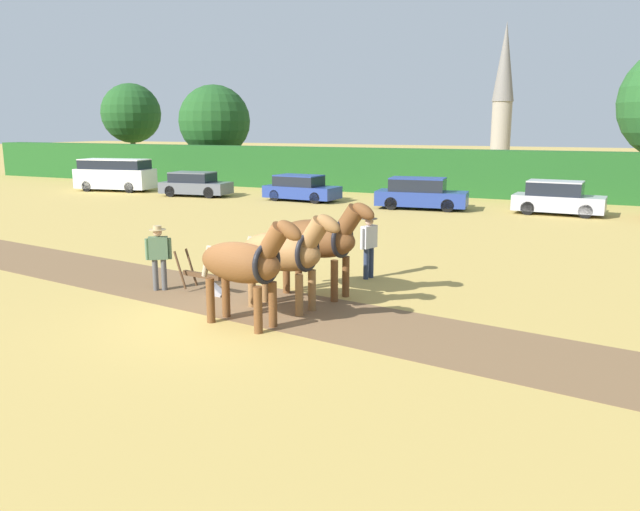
{
  "coord_description": "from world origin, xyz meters",
  "views": [
    {
      "loc": [
        7.23,
        -10.97,
        4.13
      ],
      "look_at": [
        1.02,
        2.12,
        1.1
      ],
      "focal_mm": 35.0,
      "sensor_mm": 36.0,
      "label": 1
    }
  ],
  "objects_px": {
    "parked_van": "(115,175)",
    "parked_car_center_right": "(557,199)",
    "draft_horse_trail_left": "(320,239)",
    "parked_car_left": "(195,184)",
    "tree_left": "(214,121)",
    "parked_car_center": "(420,194)",
    "draft_horse_lead_left": "(245,263)",
    "draft_horse_lead_right": "(285,252)",
    "farmer_beside_team": "(369,241)",
    "plow": "(205,281)",
    "parked_car_center_left": "(301,188)",
    "church_spire": "(503,91)",
    "farmer_at_plow": "(159,253)",
    "tree_far_left": "(131,113)"
  },
  "relations": [
    {
      "from": "draft_horse_trail_left",
      "to": "tree_left",
      "type": "bearing_deg",
      "value": 136.58
    },
    {
      "from": "parked_car_left",
      "to": "draft_horse_trail_left",
      "type": "bearing_deg",
      "value": -53.97
    },
    {
      "from": "draft_horse_lead_right",
      "to": "parked_car_center_right",
      "type": "xyz_separation_m",
      "value": [
        4.17,
        19.16,
        -0.58
      ]
    },
    {
      "from": "parked_car_left",
      "to": "parked_car_center_left",
      "type": "height_order",
      "value": "parked_car_center_left"
    },
    {
      "from": "farmer_at_plow",
      "to": "parked_car_center",
      "type": "relative_size",
      "value": 0.36
    },
    {
      "from": "draft_horse_lead_left",
      "to": "draft_horse_trail_left",
      "type": "xyz_separation_m",
      "value": [
        0.38,
        2.81,
        0.07
      ]
    },
    {
      "from": "farmer_at_plow",
      "to": "parked_van",
      "type": "xyz_separation_m",
      "value": [
        -18.77,
        18.44,
        0.07
      ]
    },
    {
      "from": "parked_car_left",
      "to": "parked_car_center",
      "type": "bearing_deg",
      "value": -7.69
    },
    {
      "from": "draft_horse_lead_left",
      "to": "tree_far_left",
      "type": "bearing_deg",
      "value": 142.29
    },
    {
      "from": "plow",
      "to": "parked_car_left",
      "type": "xyz_separation_m",
      "value": [
        -13.55,
        17.9,
        0.38
      ]
    },
    {
      "from": "draft_horse_lead_left",
      "to": "farmer_beside_team",
      "type": "distance_m",
      "value": 5.05
    },
    {
      "from": "draft_horse_lead_left",
      "to": "draft_horse_lead_right",
      "type": "height_order",
      "value": "draft_horse_lead_left"
    },
    {
      "from": "tree_left",
      "to": "parked_car_center_left",
      "type": "bearing_deg",
      "value": -38.61
    },
    {
      "from": "church_spire",
      "to": "parked_van",
      "type": "bearing_deg",
      "value": -114.13
    },
    {
      "from": "tree_left",
      "to": "farmer_at_plow",
      "type": "distance_m",
      "value": 34.35
    },
    {
      "from": "draft_horse_lead_left",
      "to": "farmer_beside_team",
      "type": "bearing_deg",
      "value": 88.23
    },
    {
      "from": "farmer_beside_team",
      "to": "draft_horse_trail_left",
      "type": "bearing_deg",
      "value": -84.33
    },
    {
      "from": "tree_far_left",
      "to": "parked_car_center",
      "type": "height_order",
      "value": "tree_far_left"
    },
    {
      "from": "tree_left",
      "to": "parked_car_center",
      "type": "bearing_deg",
      "value": -28.51
    },
    {
      "from": "tree_left",
      "to": "parked_car_center",
      "type": "xyz_separation_m",
      "value": [
        19.72,
        -10.71,
        -3.7
      ]
    },
    {
      "from": "draft_horse_lead_left",
      "to": "parked_car_center",
      "type": "xyz_separation_m",
      "value": [
        -2.05,
        19.69,
        -0.59
      ]
    },
    {
      "from": "church_spire",
      "to": "parked_car_center_right",
      "type": "distance_m",
      "value": 40.04
    },
    {
      "from": "tree_left",
      "to": "church_spire",
      "type": "xyz_separation_m",
      "value": [
        16.93,
        28.52,
        3.23
      ]
    },
    {
      "from": "draft_horse_lead_left",
      "to": "draft_horse_lead_right",
      "type": "bearing_deg",
      "value": 90.22
    },
    {
      "from": "draft_horse_lead_right",
      "to": "church_spire",
      "type": "bearing_deg",
      "value": 102.81
    },
    {
      "from": "draft_horse_lead_left",
      "to": "parked_car_center_right",
      "type": "xyz_separation_m",
      "value": [
        4.35,
        20.57,
        -0.59
      ]
    },
    {
      "from": "church_spire",
      "to": "parked_car_center",
      "type": "xyz_separation_m",
      "value": [
        2.78,
        -39.23,
        -6.93
      ]
    },
    {
      "from": "draft_horse_trail_left",
      "to": "parked_car_center_right",
      "type": "distance_m",
      "value": 18.21
    },
    {
      "from": "tree_far_left",
      "to": "draft_horse_lead_left",
      "type": "relative_size",
      "value": 2.87
    },
    {
      "from": "farmer_beside_team",
      "to": "parked_van",
      "type": "relative_size",
      "value": 0.34
    },
    {
      "from": "parked_car_center_right",
      "to": "parked_car_left",
      "type": "bearing_deg",
      "value": -175.27
    },
    {
      "from": "tree_left",
      "to": "draft_horse_lead_left",
      "type": "bearing_deg",
      "value": -54.4
    },
    {
      "from": "church_spire",
      "to": "parked_car_left",
      "type": "relative_size",
      "value": 3.42
    },
    {
      "from": "tree_left",
      "to": "plow",
      "type": "height_order",
      "value": "tree_left"
    },
    {
      "from": "plow",
      "to": "parked_car_left",
      "type": "distance_m",
      "value": 22.45
    },
    {
      "from": "plow",
      "to": "parked_car_center_left",
      "type": "distance_m",
      "value": 19.72
    },
    {
      "from": "draft_horse_lead_right",
      "to": "parked_car_center",
      "type": "relative_size",
      "value": 0.59
    },
    {
      "from": "draft_horse_lead_left",
      "to": "draft_horse_lead_right",
      "type": "relative_size",
      "value": 0.99
    },
    {
      "from": "parked_car_center_left",
      "to": "draft_horse_lead_left",
      "type": "bearing_deg",
      "value": -62.82
    },
    {
      "from": "draft_horse_trail_left",
      "to": "parked_car_left",
      "type": "height_order",
      "value": "draft_horse_trail_left"
    },
    {
      "from": "farmer_beside_team",
      "to": "parked_car_center_right",
      "type": "distance_m",
      "value": 15.99
    },
    {
      "from": "draft_horse_trail_left",
      "to": "parked_car_center_left",
      "type": "distance_m",
      "value": 19.86
    },
    {
      "from": "plow",
      "to": "parked_car_center",
      "type": "relative_size",
      "value": 0.32
    },
    {
      "from": "draft_horse_trail_left",
      "to": "church_spire",
      "type": "bearing_deg",
      "value": 103.13
    },
    {
      "from": "draft_horse_trail_left",
      "to": "draft_horse_lead_right",
      "type": "bearing_deg",
      "value": -89.98
    },
    {
      "from": "draft_horse_trail_left",
      "to": "parked_car_center_right",
      "type": "relative_size",
      "value": 0.69
    },
    {
      "from": "tree_left",
      "to": "parked_car_center_right",
      "type": "distance_m",
      "value": 28.15
    },
    {
      "from": "church_spire",
      "to": "parked_car_center",
      "type": "bearing_deg",
      "value": -85.94
    },
    {
      "from": "parked_van",
      "to": "parked_car_center_right",
      "type": "height_order",
      "value": "parked_van"
    },
    {
      "from": "plow",
      "to": "farmer_at_plow",
      "type": "height_order",
      "value": "farmer_at_plow"
    }
  ]
}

